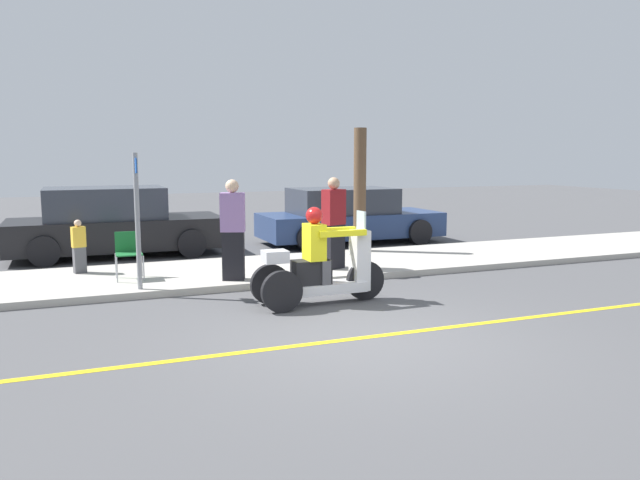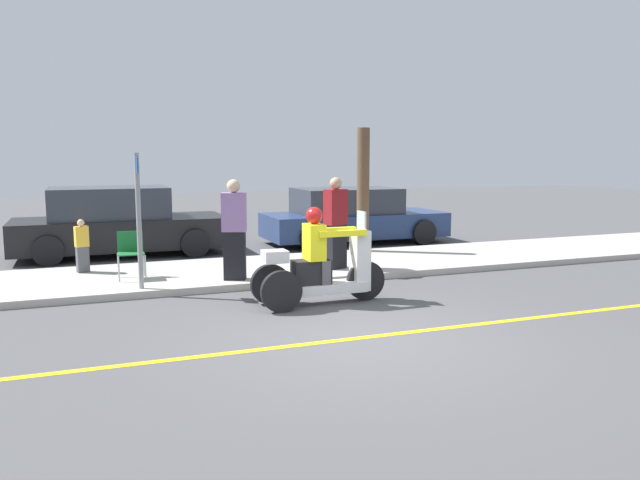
{
  "view_description": "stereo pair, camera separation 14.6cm",
  "coord_description": "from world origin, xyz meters",
  "px_view_note": "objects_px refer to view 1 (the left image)",
  "views": [
    {
      "loc": [
        -3.37,
        -6.85,
        2.3
      ],
      "look_at": [
        0.15,
        1.87,
        1.0
      ],
      "focal_mm": 35.0,
      "sensor_mm": 36.0,
      "label": 1
    },
    {
      "loc": [
        -3.23,
        -6.91,
        2.3
      ],
      "look_at": [
        0.15,
        1.87,
        1.0
      ],
      "focal_mm": 35.0,
      "sensor_mm": 36.0,
      "label": 2
    }
  ],
  "objects_px": {
    "spectator_with_child": "(79,247)",
    "motorcycle_trike": "(320,269)",
    "folding_chair_set_back": "(129,250)",
    "parked_car_lot_center": "(113,224)",
    "parked_car_lot_far": "(348,217)",
    "tree_trunk": "(360,190)",
    "spectator_mid_group": "(334,225)",
    "street_sign": "(137,216)",
    "spectator_by_tree": "(233,232)"
  },
  "relations": [
    {
      "from": "motorcycle_trike",
      "to": "parked_car_lot_center",
      "type": "relative_size",
      "value": 0.45
    },
    {
      "from": "motorcycle_trike",
      "to": "parked_car_lot_far",
      "type": "xyz_separation_m",
      "value": [
        3.17,
        5.9,
        0.13
      ]
    },
    {
      "from": "spectator_mid_group",
      "to": "tree_trunk",
      "type": "distance_m",
      "value": 2.34
    },
    {
      "from": "motorcycle_trike",
      "to": "folding_chair_set_back",
      "type": "xyz_separation_m",
      "value": [
        -2.59,
        2.57,
        0.07
      ]
    },
    {
      "from": "parked_car_lot_center",
      "to": "spectator_by_tree",
      "type": "bearing_deg",
      "value": -68.25
    },
    {
      "from": "parked_car_lot_center",
      "to": "street_sign",
      "type": "xyz_separation_m",
      "value": [
        0.1,
        -4.45,
        0.59
      ]
    },
    {
      "from": "motorcycle_trike",
      "to": "tree_trunk",
      "type": "bearing_deg",
      "value": 56.9
    },
    {
      "from": "folding_chair_set_back",
      "to": "parked_car_lot_center",
      "type": "height_order",
      "value": "parked_car_lot_center"
    },
    {
      "from": "spectator_mid_group",
      "to": "street_sign",
      "type": "xyz_separation_m",
      "value": [
        -3.65,
        -0.53,
        0.36
      ]
    },
    {
      "from": "folding_chair_set_back",
      "to": "parked_car_lot_far",
      "type": "bearing_deg",
      "value": 30.11
    },
    {
      "from": "spectator_with_child",
      "to": "tree_trunk",
      "type": "relative_size",
      "value": 0.36
    },
    {
      "from": "spectator_mid_group",
      "to": "tree_trunk",
      "type": "bearing_deg",
      "value": 51.89
    },
    {
      "from": "motorcycle_trike",
      "to": "parked_car_lot_center",
      "type": "xyz_separation_m",
      "value": [
        -2.61,
        6.03,
        0.18
      ]
    },
    {
      "from": "parked_car_lot_center",
      "to": "street_sign",
      "type": "relative_size",
      "value": 2.11
    },
    {
      "from": "parked_car_lot_far",
      "to": "folding_chair_set_back",
      "type": "bearing_deg",
      "value": -149.89
    },
    {
      "from": "spectator_mid_group",
      "to": "tree_trunk",
      "type": "xyz_separation_m",
      "value": [
        1.41,
        1.79,
        0.54
      ]
    },
    {
      "from": "motorcycle_trike",
      "to": "folding_chair_set_back",
      "type": "relative_size",
      "value": 2.57
    },
    {
      "from": "spectator_mid_group",
      "to": "street_sign",
      "type": "relative_size",
      "value": 0.79
    },
    {
      "from": "parked_car_lot_far",
      "to": "parked_car_lot_center",
      "type": "xyz_separation_m",
      "value": [
        -5.78,
        0.13,
        0.05
      ]
    },
    {
      "from": "spectator_mid_group",
      "to": "folding_chair_set_back",
      "type": "relative_size",
      "value": 2.12
    },
    {
      "from": "spectator_by_tree",
      "to": "parked_car_lot_center",
      "type": "distance_m",
      "value": 4.6
    },
    {
      "from": "street_sign",
      "to": "tree_trunk",
      "type": "bearing_deg",
      "value": 24.65
    },
    {
      "from": "parked_car_lot_far",
      "to": "street_sign",
      "type": "bearing_deg",
      "value": -142.71
    },
    {
      "from": "parked_car_lot_far",
      "to": "parked_car_lot_center",
      "type": "relative_size",
      "value": 1.0
    },
    {
      "from": "spectator_with_child",
      "to": "spectator_mid_group",
      "type": "height_order",
      "value": "spectator_mid_group"
    },
    {
      "from": "spectator_by_tree",
      "to": "spectator_with_child",
      "type": "height_order",
      "value": "spectator_by_tree"
    },
    {
      "from": "folding_chair_set_back",
      "to": "parked_car_lot_far",
      "type": "height_order",
      "value": "parked_car_lot_far"
    },
    {
      "from": "parked_car_lot_far",
      "to": "street_sign",
      "type": "xyz_separation_m",
      "value": [
        -5.68,
        -4.32,
        0.64
      ]
    },
    {
      "from": "motorcycle_trike",
      "to": "spectator_with_child",
      "type": "height_order",
      "value": "motorcycle_trike"
    },
    {
      "from": "spectator_mid_group",
      "to": "folding_chair_set_back",
      "type": "xyz_separation_m",
      "value": [
        -3.72,
        0.46,
        -0.34
      ]
    },
    {
      "from": "street_sign",
      "to": "motorcycle_trike",
      "type": "bearing_deg",
      "value": -32.14
    },
    {
      "from": "folding_chair_set_back",
      "to": "parked_car_lot_center",
      "type": "xyz_separation_m",
      "value": [
        -0.03,
        3.46,
        0.11
      ]
    },
    {
      "from": "parked_car_lot_center",
      "to": "street_sign",
      "type": "bearing_deg",
      "value": -88.71
    },
    {
      "from": "spectator_mid_group",
      "to": "parked_car_lot_center",
      "type": "relative_size",
      "value": 0.38
    },
    {
      "from": "spectator_by_tree",
      "to": "spectator_mid_group",
      "type": "bearing_deg",
      "value": 9.67
    },
    {
      "from": "folding_chair_set_back",
      "to": "parked_car_lot_center",
      "type": "relative_size",
      "value": 0.18
    },
    {
      "from": "spectator_mid_group",
      "to": "motorcycle_trike",
      "type": "bearing_deg",
      "value": -118.34
    },
    {
      "from": "motorcycle_trike",
      "to": "spectator_with_child",
      "type": "distance_m",
      "value": 4.82
    },
    {
      "from": "folding_chair_set_back",
      "to": "motorcycle_trike",
      "type": "bearing_deg",
      "value": -44.77
    },
    {
      "from": "spectator_by_tree",
      "to": "spectator_mid_group",
      "type": "height_order",
      "value": "spectator_by_tree"
    },
    {
      "from": "parked_car_lot_far",
      "to": "tree_trunk",
      "type": "distance_m",
      "value": 2.25
    },
    {
      "from": "spectator_with_child",
      "to": "motorcycle_trike",
      "type": "bearing_deg",
      "value": -45.31
    },
    {
      "from": "spectator_with_child",
      "to": "street_sign",
      "type": "bearing_deg",
      "value": -64.63
    },
    {
      "from": "motorcycle_trike",
      "to": "spectator_with_child",
      "type": "bearing_deg",
      "value": 134.69
    },
    {
      "from": "tree_trunk",
      "to": "street_sign",
      "type": "bearing_deg",
      "value": -155.35
    },
    {
      "from": "spectator_mid_group",
      "to": "spectator_by_tree",
      "type": "bearing_deg",
      "value": -170.33
    },
    {
      "from": "spectator_by_tree",
      "to": "spectator_mid_group",
      "type": "relative_size",
      "value": 1.0
    },
    {
      "from": "parked_car_lot_center",
      "to": "tree_trunk",
      "type": "bearing_deg",
      "value": -22.45
    },
    {
      "from": "spectator_by_tree",
      "to": "parked_car_lot_center",
      "type": "xyz_separation_m",
      "value": [
        -1.7,
        4.27,
        -0.23
      ]
    },
    {
      "from": "spectator_by_tree",
      "to": "parked_car_lot_far",
      "type": "xyz_separation_m",
      "value": [
        4.08,
        4.15,
        -0.28
      ]
    }
  ]
}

